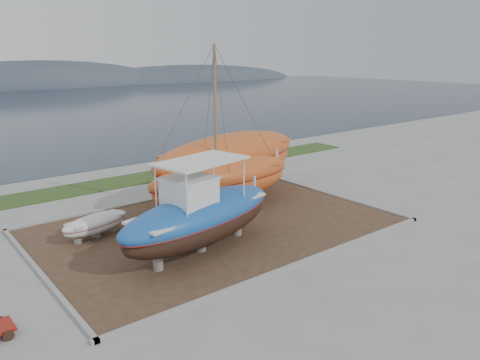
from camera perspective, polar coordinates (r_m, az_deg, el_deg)
ground at (r=22.34m, az=3.13°, el=-8.54°), size 140.00×140.00×0.00m
dirt_patch at (r=25.23m, az=-2.92°, el=-5.60°), size 18.00×12.00×0.06m
curb_frame at (r=25.22m, az=-2.92°, el=-5.51°), size 18.60×12.60×0.15m
grass_strip at (r=34.80m, az=-14.00°, el=-0.13°), size 44.00×3.00×0.08m
blue_caique at (r=21.41m, az=-4.88°, el=-3.26°), size 9.39×4.56×4.33m
white_dinghy at (r=24.63m, az=-17.16°, el=-5.38°), size 3.91×2.23×1.11m
orange_sailboat at (r=26.27m, az=-2.16°, el=5.93°), size 9.56×2.88×9.39m
orange_bare_hull at (r=29.50m, az=-1.27°, el=1.61°), size 12.60×5.88×3.98m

